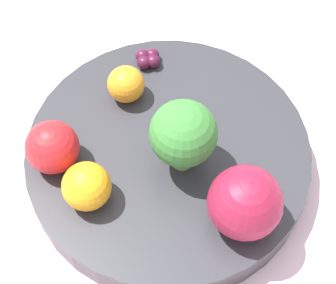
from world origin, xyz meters
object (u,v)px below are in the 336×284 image
Objects in this scene: bowl at (168,157)px; grape_cluster at (148,59)px; orange_back at (87,186)px; apple_red at (241,206)px; broccoli at (183,135)px; apple_green at (52,147)px; orange_front at (126,84)px.

bowl is 0.11m from grape_cluster.
apple_red is at bearing 38.44° from orange_back.
broccoli is 0.12m from apple_green.
apple_green reaches higher than grape_cluster.
bowl is 0.08m from orange_front.
apple_green reaches higher than orange_back.
apple_red reaches higher than orange_front.
apple_red is at bearing 28.11° from apple_green.
orange_front is at bearing 174.15° from broccoli.
orange_back is 1.58× the size of grape_cluster.
broccoli is (0.02, -0.00, 0.06)m from bowl.
orange_front is (-0.09, 0.01, -0.03)m from broccoli.
apple_green is at bearing -131.51° from broccoli.
grape_cluster is (-0.11, 0.05, -0.04)m from broccoli.
apple_green is at bearing -151.89° from apple_red.
orange_front is at bearing 172.65° from bowl.
broccoli is at bearing 48.49° from apple_green.
apple_red is 1.31× the size of apple_green.
orange_front is at bearing 99.34° from apple_green.
apple_red is (0.10, -0.00, 0.05)m from bowl.
grape_cluster reaches higher than bowl.
orange_back is (-0.10, -0.08, -0.01)m from apple_red.
orange_front is 1.34× the size of grape_cluster.
apple_green is (-0.15, -0.08, -0.01)m from apple_red.
broccoli is 0.13m from grape_cluster.
bowl is at bearing 177.00° from apple_red.
orange_front is at bearing 124.45° from orange_back.
orange_front is (-0.17, 0.01, -0.01)m from apple_red.
grape_cluster is at bearing 163.03° from apple_red.
orange_front reaches higher than bowl.
broccoli is 1.22× the size of apple_red.
apple_green is 1.12× the size of orange_back.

